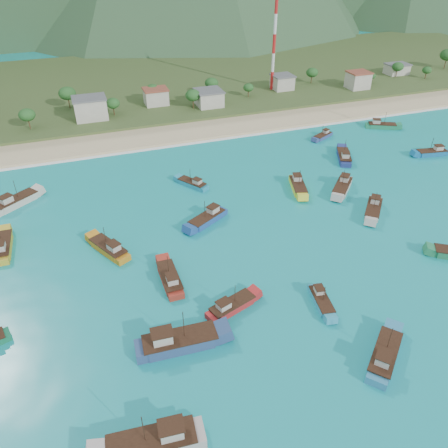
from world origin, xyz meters
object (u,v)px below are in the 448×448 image
object	(u,v)px
boat_14	(381,126)
boat_3	(432,153)
boat_25	(3,247)
boat_19	(323,136)
boat_7	(344,157)
boat_8	(207,219)
boat_1	(298,186)
boat_17	(321,301)
boat_28	(232,307)
boat_21	(384,356)
boat_6	(193,184)
boat_26	(170,279)
boat_16	(16,202)
boat_10	(342,187)
boat_5	(109,249)
radio_tower	(275,34)
boat_2	(373,210)
boat_27	(178,342)
boat_18	(154,443)

from	to	relation	value
boat_14	boat_3	bearing A→B (deg)	29.43
boat_25	boat_19	bearing A→B (deg)	18.81
boat_7	boat_8	size ratio (longest dim) A/B	1.01
boat_1	boat_17	distance (m)	42.54
boat_3	boat_28	xyz separation A→B (m)	(-79.86, -40.84, -0.02)
boat_8	boat_21	bearing A→B (deg)	166.69
boat_6	boat_26	bearing A→B (deg)	-146.26
boat_3	boat_16	distance (m)	118.40
boat_16	boat_28	distance (m)	64.10
boat_14	boat_26	bearing A→B (deg)	-31.91
boat_6	boat_10	bearing A→B (deg)	-56.17
boat_16	boat_28	xyz separation A→B (m)	(38.05, -51.59, -0.20)
boat_16	boat_5	bearing A→B (deg)	-1.23
boat_10	boat_17	bearing A→B (deg)	97.08
radio_tower	boat_5	world-z (taller)	radio_tower
boat_10	boat_14	size ratio (longest dim) A/B	0.98
boat_6	boat_7	bearing A→B (deg)	-32.93
boat_6	boat_2	bearing A→B (deg)	-69.50
boat_3	boat_10	size ratio (longest dim) A/B	1.01
radio_tower	boat_10	size ratio (longest dim) A/B	4.19
boat_27	boat_8	bearing A→B (deg)	158.25
boat_2	radio_tower	bearing A→B (deg)	-58.10
boat_27	boat_28	world-z (taller)	boat_27
boat_8	boat_14	size ratio (longest dim) A/B	1.05
boat_14	boat_17	world-z (taller)	boat_14
boat_2	boat_27	bearing A→B (deg)	65.26
boat_18	boat_27	distance (m)	16.93
boat_16	boat_28	bearing A→B (deg)	-0.45
boat_6	boat_28	world-z (taller)	boat_28
boat_7	boat_21	world-z (taller)	boat_21
boat_7	boat_25	distance (m)	93.98
boat_14	boat_25	bearing A→B (deg)	-48.40
boat_2	boat_18	bearing A→B (deg)	73.91
radio_tower	boat_6	bearing A→B (deg)	-128.84
boat_26	boat_17	bearing A→B (deg)	-31.28
boat_3	boat_5	xyz separation A→B (m)	(-98.47, -16.37, 0.09)
boat_2	boat_28	size ratio (longest dim) A/B	1.00
boat_7	boat_10	distance (m)	18.89
boat_3	boat_27	distance (m)	101.91
boat_14	boat_6	bearing A→B (deg)	-49.47
boat_2	boat_19	xyz separation A→B (m)	(11.78, 44.26, -0.27)
boat_1	boat_10	bearing A→B (deg)	174.52
boat_1	boat_16	distance (m)	71.63
boat_26	boat_28	size ratio (longest dim) A/B	1.04
boat_5	boat_16	world-z (taller)	boat_16
boat_3	boat_25	world-z (taller)	boat_25
boat_10	boat_17	world-z (taller)	boat_10
radio_tower	boat_25	distance (m)	128.98
boat_14	boat_1	bearing A→B (deg)	-31.91
boat_5	boat_28	bearing A→B (deg)	-80.73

